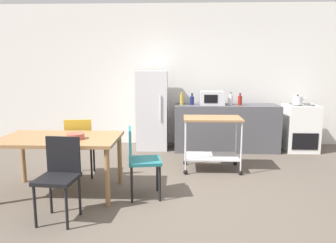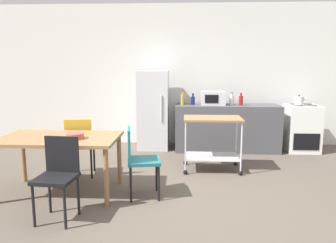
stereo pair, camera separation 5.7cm
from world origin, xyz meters
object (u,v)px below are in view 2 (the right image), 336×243
Objects in this scene: dining_table at (60,143)px; chair_mustard at (80,143)px; microwave at (213,98)px; kitchen_cart at (212,135)px; bottle_sparkling_water at (241,100)px; fruit_bowl at (75,136)px; bottle_wine at (182,99)px; bottle_hot_sauce at (193,100)px; kettle at (299,100)px; stove_oven at (302,128)px; chair_teal at (139,157)px; bottle_soy_sauce at (232,100)px; chair_black at (58,172)px; refrigerator at (153,110)px.

chair_mustard is at bearing 85.47° from dining_table.
kitchen_cart is at bearing -94.79° from microwave.
bottle_sparkling_water is 1.06× the size of fruit_bowl.
bottle_wine reaches higher than kitchen_cart.
bottle_hot_sauce is 0.48× the size of microwave.
stove_oven is at bearing 39.67° from kettle.
kitchen_cart is at bearing -77.56° from bottle_hot_sauce.
bottle_sparkling_water reaches higher than kitchen_cart.
kettle is (2.00, -0.08, 0.01)m from bottle_hot_sauce.
chair_mustard is 1.93× the size of microwave.
bottle_wine is 0.61× the size of microwave.
bottle_soy_sauce reaches higher than chair_teal.
chair_black is (0.25, -0.71, -0.15)m from dining_table.
microwave is at bearing -179.62° from stove_oven.
bottle_sparkling_water is 3.43m from fruit_bowl.
refrigerator is at bearing 68.33° from dining_table.
bottle_sparkling_water is at bearing -4.16° from bottle_soy_sauce.
chair_teal is at bearing -102.50° from bottle_wine.
bottle_sparkling_water is at bearing -2.93° from bottle_hot_sauce.
chair_teal is 0.84m from fruit_bowl.
bottle_wine is at bearing 55.83° from dining_table.
refrigerator is at bearing 82.04° from chair_black.
stove_oven is 4.41m from fruit_bowl.
chair_black is 3.45m from bottle_hot_sauce.
stove_oven is 2.92m from refrigerator.
chair_mustard is at bearing -140.67° from microwave.
refrigerator is at bearing -8.10° from chair_teal.
bottle_soy_sauce is at bearing -154.38° from chair_mustard.
kitchen_cart is 1.98× the size of microwave.
microwave is at bearing -4.53° from refrigerator.
fruit_bowl is (-0.01, 0.62, 0.27)m from chair_black.
bottle_wine reaches higher than kettle.
kitchen_cart reaches higher than dining_table.
bottle_soy_sauce is at bearing 42.88° from dining_table.
refrigerator is at bearing 178.40° from stove_oven.
kettle is at bearing -0.37° from bottle_wine.
chair_teal is at bearing -106.63° from bottle_hot_sauce.
bottle_soy_sauce is (-1.38, -0.06, 0.55)m from stove_oven.
chair_black is 4.03× the size of bottle_hot_sauce.
chair_black is 1.01m from chair_teal.
microwave reaches higher than kettle.
microwave is (1.17, -0.09, 0.25)m from refrigerator.
microwave reaches higher than chair_mustard.
chair_mustard is 4.08m from kettle.
bottle_hot_sauce is (1.76, 2.36, 0.32)m from dining_table.
kitchen_cart is 3.76× the size of bottle_soy_sauce.
chair_mustard is at bearing 104.07° from fruit_bowl.
bottle_wine is 2.20m from kettle.
bottle_wine is 0.21m from bottle_hot_sauce.
kettle is (1.61, -0.09, -0.03)m from microwave.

